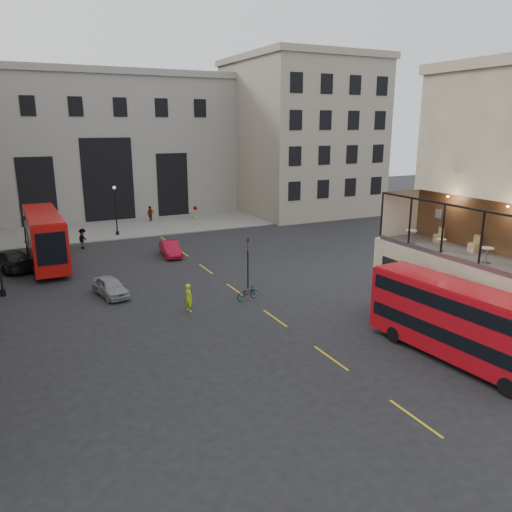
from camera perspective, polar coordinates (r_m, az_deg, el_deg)
name	(u,v)px	position (r m, az deg, el deg)	size (l,w,h in m)	color
ground	(362,351)	(27.37, 12.04, -10.52)	(140.00, 140.00, 0.00)	black
host_building_main	(509,192)	(32.27, 26.97, 6.51)	(7.26, 11.40, 15.10)	#C5B494
host_frontage	(456,292)	(30.80, 21.86, -3.88)	(3.00, 11.00, 4.50)	#C5B494
cafe_floor	(460,254)	(30.18, 22.28, 0.26)	(3.00, 10.00, 0.10)	slate
gateway	(98,142)	(68.06, -17.58, 12.35)	(35.00, 10.60, 18.00)	gray
building_right	(300,133)	(69.11, 5.04, 13.83)	(16.60, 18.60, 20.00)	gray
pavement_far	(111,229)	(59.14, -16.29, 3.03)	(40.00, 12.00, 0.12)	slate
traffic_light_near	(248,256)	(35.68, -0.94, -0.01)	(0.16, 0.20, 3.80)	black
traffic_light_far	(25,232)	(48.08, -24.89, 2.49)	(0.16, 0.20, 3.80)	black
street_lamp_b	(116,214)	(54.84, -15.70, 4.67)	(0.36, 0.36, 5.33)	black
bus_near	(459,319)	(26.83, 22.19, -6.73)	(3.16, 10.04, 3.94)	#A40B14
bus_far	(45,236)	(45.30, -22.99, 2.14)	(2.75, 11.29, 4.49)	#A50E0B
car_a	(111,287)	(36.02, -16.28, -3.40)	(1.56, 3.88, 1.32)	gray
car_b	(170,249)	(45.65, -9.75, 0.82)	(1.42, 4.07, 1.34)	maroon
car_c	(11,260)	(45.45, -26.22, -0.41)	(2.27, 5.57, 1.62)	black
bicycle	(247,293)	(34.02, -1.00, -4.25)	(0.59, 1.68, 0.88)	gray
cyclist	(189,298)	(32.05, -7.71, -4.73)	(0.66, 0.43, 1.82)	#B1DD17
pedestrian_a	(27,236)	(54.41, -24.67, 2.13)	(0.84, 0.65, 1.72)	gray
pedestrian_b	(83,239)	(50.41, -19.19, 1.88)	(1.26, 0.72, 1.95)	gray
pedestrian_c	(150,214)	(61.94, -11.99, 4.69)	(1.15, 0.48, 1.97)	gray
pedestrian_d	(195,213)	(62.57, -6.97, 4.90)	(0.84, 0.55, 1.73)	gray
cafe_table_near	(487,253)	(28.30, 24.86, 0.33)	(0.67, 0.67, 0.84)	silver
cafe_table_mid	(441,243)	(30.08, 20.40, 1.40)	(0.56, 0.56, 0.70)	silver
cafe_table_far	(411,234)	(31.50, 17.33, 2.37)	(0.64, 0.64, 0.80)	silver
cafe_chair_b	(474,247)	(30.71, 23.62, 0.99)	(0.46, 0.46, 0.91)	tan
cafe_chair_c	(475,246)	(30.74, 23.75, 1.00)	(0.47, 0.47, 0.94)	tan
cafe_chair_d	(438,238)	(32.34, 20.13, 1.97)	(0.47, 0.47, 0.90)	#DEC580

